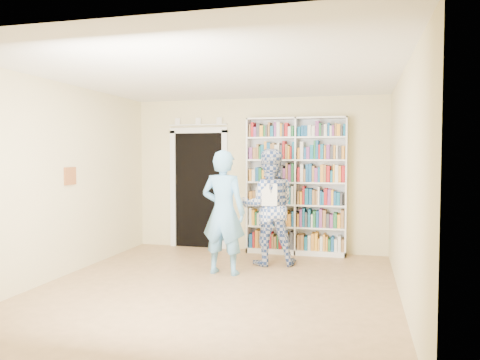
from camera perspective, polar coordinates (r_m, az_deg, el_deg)
The scene contains 11 objects.
floor at distance 6.14m, azimuth -2.94°, elevation -13.00°, with size 5.00×5.00×0.00m, color olive.
ceiling at distance 5.98m, azimuth -3.02°, elevation 12.71°, with size 5.00×5.00×0.00m, color white.
wall_back at distance 8.32m, azimuth 2.16°, elevation 0.65°, with size 4.50×4.50×0.00m, color beige.
wall_left at distance 6.92m, azimuth -21.06°, elevation -0.02°, with size 5.00×5.00×0.00m, color beige.
wall_right at distance 5.66m, azimuth 19.32°, elevation -0.62°, with size 5.00×5.00×0.00m, color beige.
bookshelf at distance 8.06m, azimuth 6.86°, elevation -0.65°, with size 1.70×0.32×2.34m.
doorway at distance 8.61m, azimuth -5.05°, elevation -0.41°, with size 1.10×0.08×2.43m.
wall_art at distance 7.07m, azimuth -20.00°, elevation 0.46°, with size 0.03×0.25×0.25m, color brown.
man_blue at distance 6.67m, azimuth -2.03°, elevation -3.94°, with size 0.65×0.42×1.77m, color #5FA2D4.
man_plaid at distance 7.25m, azimuth 3.52°, elevation -3.29°, with size 0.87×0.68×1.79m, color #2C4687.
paper_sheet at distance 6.95m, azimuth 3.60°, elevation -1.83°, with size 0.23×0.01×0.33m, color white.
Camera 1 is at (1.76, -5.63, 1.69)m, focal length 35.00 mm.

